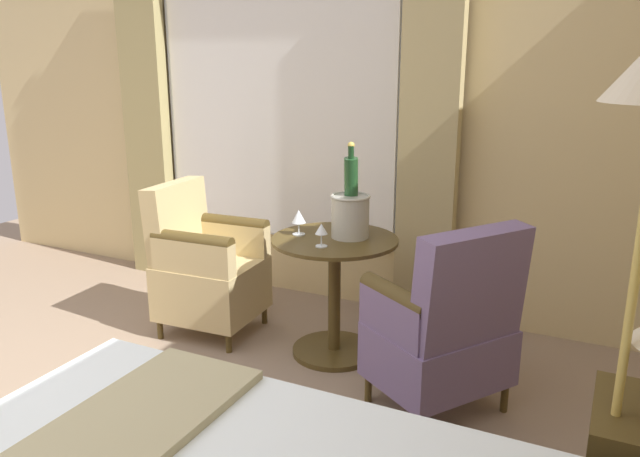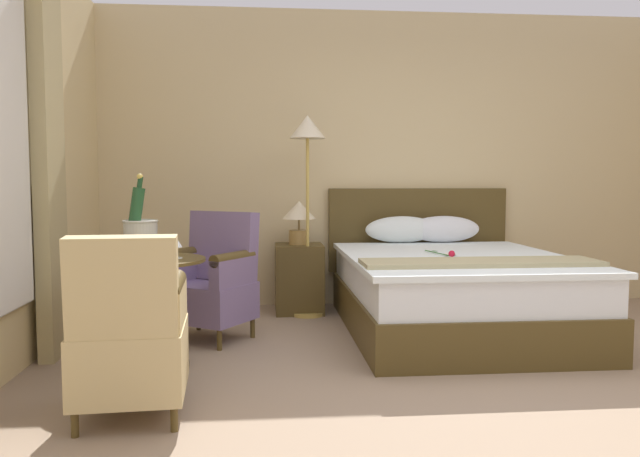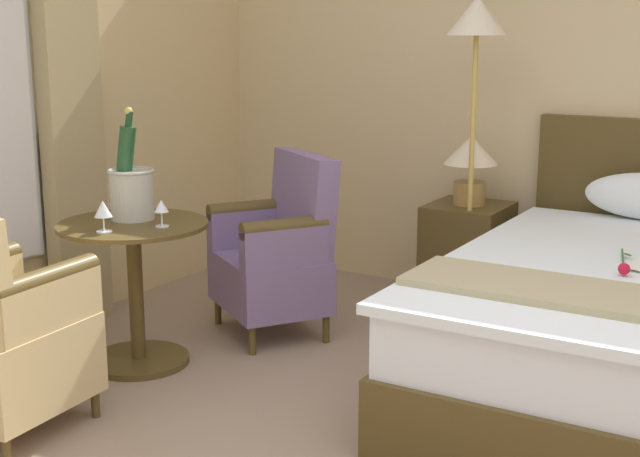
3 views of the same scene
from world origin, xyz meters
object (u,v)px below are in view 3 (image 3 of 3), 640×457
object	(u,v)px
wine_glass_near_edge	(161,208)
armchair_by_window	(278,253)
bedside_lamp	(471,160)
wine_glass_near_bucket	(103,210)
floor_lamp_brass	(475,58)
champagne_bucket	(131,187)
nightstand	(467,257)
side_table_round	(136,284)

from	to	relation	value
wine_glass_near_edge	armchair_by_window	world-z (taller)	armchair_by_window
bedside_lamp	armchair_by_window	xyz separation A→B (m)	(-0.70, -0.88, -0.43)
armchair_by_window	wine_glass_near_bucket	bearing A→B (deg)	-107.93
floor_lamp_brass	champagne_bucket	distance (m)	1.88
nightstand	champagne_bucket	world-z (taller)	champagne_bucket
bedside_lamp	floor_lamp_brass	xyz separation A→B (m)	(0.07, -0.16, 0.56)
bedside_lamp	wine_glass_near_edge	xyz separation A→B (m)	(-0.85, -1.59, -0.08)
wine_glass_near_edge	champagne_bucket	bearing A→B (deg)	165.32
floor_lamp_brass	champagne_bucket	world-z (taller)	floor_lamp_brass
nightstand	wine_glass_near_bucket	distance (m)	2.12
bedside_lamp	floor_lamp_brass	bearing A→B (deg)	-67.44
floor_lamp_brass	armchair_by_window	xyz separation A→B (m)	(-0.77, -0.72, -0.99)
nightstand	wine_glass_near_bucket	world-z (taller)	wine_glass_near_bucket
bedside_lamp	nightstand	bearing A→B (deg)	0.00
nightstand	wine_glass_near_edge	world-z (taller)	wine_glass_near_edge
bedside_lamp	wine_glass_near_edge	world-z (taller)	bedside_lamp
bedside_lamp	side_table_round	xyz separation A→B (m)	(-1.03, -1.60, -0.47)
bedside_lamp	armchair_by_window	world-z (taller)	bedside_lamp
bedside_lamp	side_table_round	distance (m)	1.96
floor_lamp_brass	champagne_bucket	bearing A→B (deg)	-130.07
wine_glass_near_bucket	armchair_by_window	world-z (taller)	armchair_by_window
side_table_round	champagne_bucket	distance (m)	0.46
nightstand	armchair_by_window	distance (m)	1.13
floor_lamp_brass	armchair_by_window	size ratio (longest dim) A/B	1.84
bedside_lamp	champagne_bucket	world-z (taller)	champagne_bucket
bedside_lamp	side_table_round	size ratio (longest dim) A/B	0.55
nightstand	wine_glass_near_edge	distance (m)	1.87
nightstand	floor_lamp_brass	distance (m)	1.13
side_table_round	armchair_by_window	bearing A→B (deg)	65.64
side_table_round	armchair_by_window	xyz separation A→B (m)	(0.33, 0.72, 0.04)
champagne_bucket	armchair_by_window	xyz separation A→B (m)	(0.39, 0.65, -0.41)
side_table_round	wine_glass_near_edge	xyz separation A→B (m)	(0.18, 0.00, 0.38)
floor_lamp_brass	wine_glass_near_bucket	world-z (taller)	floor_lamp_brass
bedside_lamp	side_table_round	bearing A→B (deg)	-122.83
wine_glass_near_edge	armchair_by_window	xyz separation A→B (m)	(0.15, 0.72, -0.35)
nightstand	champagne_bucket	size ratio (longest dim) A/B	1.16
bedside_lamp	armchair_by_window	distance (m)	1.20
champagne_bucket	wine_glass_near_edge	xyz separation A→B (m)	(0.24, -0.06, -0.07)
floor_lamp_brass	wine_glass_near_edge	world-z (taller)	floor_lamp_brass
champagne_bucket	wine_glass_near_bucket	xyz separation A→B (m)	(0.09, -0.27, -0.05)
armchair_by_window	side_table_round	bearing A→B (deg)	-114.36
bedside_lamp	wine_glass_near_edge	size ratio (longest dim) A/B	3.09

